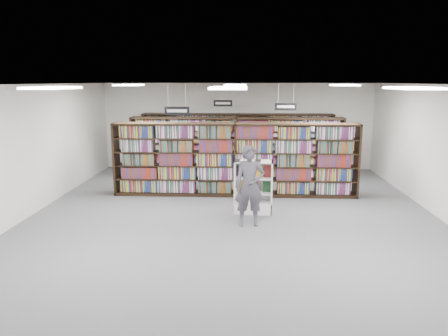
{
  "coord_description": "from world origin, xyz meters",
  "views": [
    {
      "loc": [
        0.27,
        -10.36,
        3.28
      ],
      "look_at": [
        -0.25,
        0.5,
        1.1
      ],
      "focal_mm": 35.0,
      "sensor_mm": 36.0,
      "label": 1
    }
  ],
  "objects_px": {
    "bookshelf_row_near": "(235,160)",
    "shopper": "(250,186)",
    "endcap_display": "(253,195)",
    "open_book": "(247,160)"
  },
  "relations": [
    {
      "from": "endcap_display",
      "to": "shopper",
      "type": "bearing_deg",
      "value": -93.05
    },
    {
      "from": "endcap_display",
      "to": "shopper",
      "type": "height_order",
      "value": "shopper"
    },
    {
      "from": "bookshelf_row_near",
      "to": "open_book",
      "type": "bearing_deg",
      "value": -78.83
    },
    {
      "from": "open_book",
      "to": "endcap_display",
      "type": "bearing_deg",
      "value": 23.48
    },
    {
      "from": "endcap_display",
      "to": "open_book",
      "type": "height_order",
      "value": "open_book"
    },
    {
      "from": "open_book",
      "to": "bookshelf_row_near",
      "type": "bearing_deg",
      "value": 104.05
    },
    {
      "from": "bookshelf_row_near",
      "to": "shopper",
      "type": "height_order",
      "value": "bookshelf_row_near"
    },
    {
      "from": "bookshelf_row_near",
      "to": "open_book",
      "type": "distance_m",
      "value": 1.8
    },
    {
      "from": "endcap_display",
      "to": "open_book",
      "type": "relative_size",
      "value": 2.01
    },
    {
      "from": "shopper",
      "to": "bookshelf_row_near",
      "type": "bearing_deg",
      "value": 93.14
    }
  ]
}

